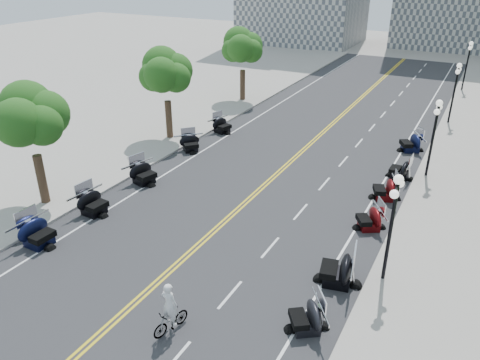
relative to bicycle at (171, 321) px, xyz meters
The scene contains 43 objects.
ground 3.67m from the bicycle, 128.37° to the left, with size 160.00×160.00×0.00m, color gray.
road 13.06m from the bicycle, 99.97° to the left, with size 16.00×90.00×0.01m, color #333335.
centerline_yellow_a 13.08m from the bicycle, 100.48° to the left, with size 0.12×90.00×0.00m, color yellow.
centerline_yellow_b 13.04m from the bicycle, 99.45° to the left, with size 0.12×90.00×0.00m, color yellow.
edge_line_north 13.51m from the bicycle, 72.14° to the left, with size 0.12×90.00×0.00m, color white.
edge_line_south 15.50m from the bicycle, 123.97° to the left, with size 0.12×90.00×0.00m, color white.
lane_dash_5 1.56m from the bicycle, 50.63° to the right, with size 0.12×2.00×0.00m, color white.
lane_dash_6 3.04m from the bicycle, 71.73° to the left, with size 0.12×2.00×0.00m, color white.
lane_dash_7 6.93m from the bicycle, 82.18° to the left, with size 0.12×2.00×0.00m, color white.
lane_dash_8 10.90m from the bicycle, 85.04° to the left, with size 0.12×2.00×0.00m, color white.
lane_dash_9 14.89m from the bicycle, 86.37° to the left, with size 0.12×2.00×0.00m, color white.
lane_dash_10 18.88m from the bicycle, 87.14° to the left, with size 0.12×2.00×0.00m, color white.
lane_dash_11 22.88m from the bicycle, 87.64° to the left, with size 0.12×2.00×0.00m, color white.
lane_dash_12 26.87m from the bicycle, 87.99° to the left, with size 0.12×2.00×0.00m, color white.
lane_dash_13 30.87m from the bicycle, 88.25° to the left, with size 0.12×2.00×0.00m, color white.
lane_dash_14 34.87m from the bicycle, 88.45° to the left, with size 0.12×2.00×0.00m, color white.
lane_dash_15 38.87m from the bicycle, 88.61° to the left, with size 0.12×2.00×0.00m, color white.
lane_dash_16 42.87m from the bicycle, 88.74° to the left, with size 0.12×2.00×0.00m, color white.
lane_dash_17 46.86m from the bicycle, 88.85° to the left, with size 0.12×2.00×0.00m, color white.
lane_dash_18 50.86m from the bicycle, 88.94° to the left, with size 0.12×2.00×0.00m, color white.
lane_dash_19 54.86m from the bicycle, 89.02° to the left, with size 0.12×2.00×0.00m, color white.
sidewalk_north 15.27m from the bicycle, 57.33° to the left, with size 5.00×90.00×0.15m, color #9E9991.
sidewalk_south 18.11m from the bicycle, 134.79° to the left, with size 5.00×90.00×0.15m, color #9E9991.
street_lamp_2 9.57m from the bicycle, 47.22° to the left, with size 0.50×1.20×4.90m, color black, non-canonical shape.
street_lamp_3 20.00m from the bicycle, 71.41° to the left, with size 0.50×1.20×4.90m, color black, non-canonical shape.
street_lamp_4 31.57m from the bicycle, 78.39° to the left, with size 0.50×1.20×4.90m, color black, non-canonical shape.
street_lamp_5 43.37m from the bicycle, 81.58° to the left, with size 0.50×1.20×4.90m, color black, non-canonical shape.
tree_2 13.86m from the bicycle, 158.40° to the left, with size 4.80×4.80×9.20m, color #235619, non-canonical shape.
tree_3 21.27m from the bicycle, 126.03° to the left, with size 4.80×4.80×9.20m, color #235619, non-canonical shape.
tree_4 31.64m from the bicycle, 113.02° to the left, with size 4.80×4.80×9.20m, color #235619, non-canonical shape.
motorcycle_n_5 5.10m from the bicycle, 29.13° to the left, with size 1.86×1.86×1.30m, color black, non-canonical shape.
motorcycle_n_6 7.36m from the bicycle, 51.25° to the left, with size 2.24×2.24×1.57m, color black, non-canonical shape.
motorcycle_n_7 11.86m from the bicycle, 66.67° to the left, with size 1.87×1.87×1.31m, color #590A0C, non-canonical shape.
motorcycle_n_8 15.34m from the bicycle, 72.35° to the left, with size 1.98×1.98×1.38m, color #590A0C, non-canonical shape.
motorcycle_n_9 18.57m from the bicycle, 74.81° to the left, with size 1.93×1.93×1.35m, color black, non-canonical shape.
motorcycle_n_10 23.45m from the bicycle, 78.64° to the left, with size 2.07×2.07×1.45m, color black, non-canonical shape.
motorcycle_s_5 9.30m from the bicycle, 169.36° to the left, with size 2.14×2.14×1.50m, color black, non-canonical shape.
motorcycle_s_6 10.45m from the bicycle, 149.48° to the left, with size 2.06×2.06×1.44m, color black, non-canonical shape.
motorcycle_s_7 13.22m from the bicycle, 133.06° to the left, with size 2.07×2.07×1.45m, color black, non-canonical shape.
motorcycle_s_8 18.14m from the bicycle, 121.38° to the left, with size 1.87×1.87×1.31m, color black, non-canonical shape.
motorcycle_s_9 22.09m from the bicycle, 115.20° to the left, with size 1.90×1.90×1.33m, color black, non-canonical shape.
bicycle is the anchor object (origin of this frame).
cyclist_rider 1.41m from the bicycle, ahead, with size 0.67×0.44×1.84m, color silver.
Camera 1 is at (10.93, -13.51, 12.81)m, focal length 35.00 mm.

